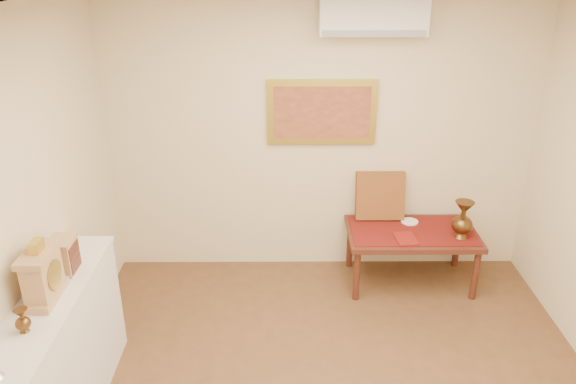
{
  "coord_description": "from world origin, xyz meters",
  "views": [
    {
      "loc": [
        -0.34,
        -2.74,
        3.02
      ],
      "look_at": [
        -0.32,
        1.15,
        1.28
      ],
      "focal_mm": 35.0,
      "sensor_mm": 36.0,
      "label": 1
    }
  ],
  "objects_px": {
    "display_ledge": "(50,382)",
    "mantel_clock": "(43,274)",
    "wooden_chest": "(64,255)",
    "brass_urn_tall": "(463,216)",
    "low_table": "(412,237)"
  },
  "relations": [
    {
      "from": "display_ledge",
      "to": "mantel_clock",
      "type": "height_order",
      "value": "mantel_clock"
    },
    {
      "from": "display_ledge",
      "to": "mantel_clock",
      "type": "relative_size",
      "value": 4.93
    },
    {
      "from": "wooden_chest",
      "to": "display_ledge",
      "type": "bearing_deg",
      "value": -90.22
    },
    {
      "from": "brass_urn_tall",
      "to": "wooden_chest",
      "type": "xyz_separation_m",
      "value": [
        -3.09,
        -1.24,
        0.33
      ]
    },
    {
      "from": "brass_urn_tall",
      "to": "mantel_clock",
      "type": "bearing_deg",
      "value": -153.28
    },
    {
      "from": "display_ledge",
      "to": "wooden_chest",
      "type": "distance_m",
      "value": 0.8
    },
    {
      "from": "mantel_clock",
      "to": "display_ledge",
      "type": "bearing_deg",
      "value": -88.99
    },
    {
      "from": "display_ledge",
      "to": "wooden_chest",
      "type": "xyz_separation_m",
      "value": [
        0.0,
        0.52,
        0.61
      ]
    },
    {
      "from": "display_ledge",
      "to": "low_table",
      "type": "relative_size",
      "value": 1.68
    },
    {
      "from": "display_ledge",
      "to": "wooden_chest",
      "type": "height_order",
      "value": "wooden_chest"
    },
    {
      "from": "brass_urn_tall",
      "to": "mantel_clock",
      "type": "relative_size",
      "value": 1.04
    },
    {
      "from": "brass_urn_tall",
      "to": "display_ledge",
      "type": "xyz_separation_m",
      "value": [
        -3.09,
        -1.76,
        -0.28
      ]
    },
    {
      "from": "wooden_chest",
      "to": "brass_urn_tall",
      "type": "bearing_deg",
      "value": 21.86
    },
    {
      "from": "brass_urn_tall",
      "to": "mantel_clock",
      "type": "height_order",
      "value": "mantel_clock"
    },
    {
      "from": "display_ledge",
      "to": "mantel_clock",
      "type": "distance_m",
      "value": 0.69
    }
  ]
}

